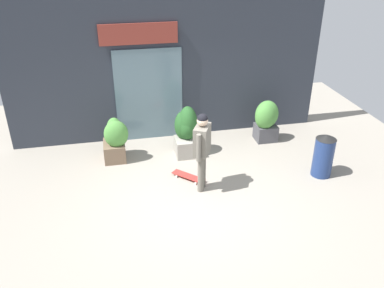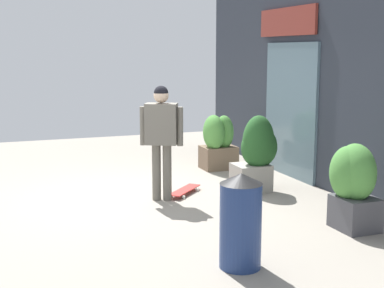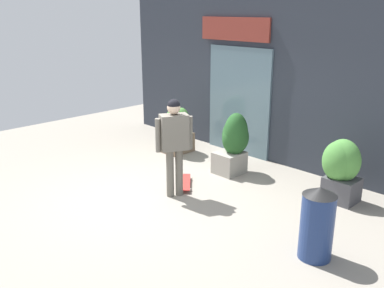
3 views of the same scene
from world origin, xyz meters
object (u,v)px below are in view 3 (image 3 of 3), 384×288
at_px(planter_box_mid, 341,167).
at_px(trash_bin, 317,223).
at_px(planter_box_left, 178,130).
at_px(planter_box_right, 234,141).
at_px(skateboarder, 174,138).
at_px(skateboard, 185,182).

relative_size(planter_box_mid, trash_bin, 1.09).
relative_size(planter_box_left, planter_box_right, 0.85).
bearing_deg(planter_box_mid, skateboarder, -138.82).
xyz_separation_m(skateboard, planter_box_right, (0.18, 1.15, 0.58)).
bearing_deg(skateboarder, planter_box_mid, -111.72).
xyz_separation_m(planter_box_right, planter_box_mid, (2.10, 0.24, -0.04)).
bearing_deg(planter_box_right, planter_box_left, 178.64).
height_order(skateboard, planter_box_left, planter_box_left).
relative_size(skateboarder, trash_bin, 1.72).
relative_size(skateboarder, planter_box_right, 1.41).
height_order(skateboarder, skateboard, skateboarder).
xyz_separation_m(skateboard, planter_box_left, (-1.49, 1.19, 0.46)).
relative_size(planter_box_right, trash_bin, 1.22).
xyz_separation_m(skateboarder, planter_box_mid, (2.08, 1.82, -0.45)).
height_order(planter_box_mid, trash_bin, planter_box_mid).
bearing_deg(planter_box_mid, planter_box_right, -173.40).
bearing_deg(planter_box_right, trash_bin, -30.14).
relative_size(skateboard, planter_box_mid, 0.64).
bearing_deg(skateboard, planter_box_left, 6.39).
relative_size(skateboarder, planter_box_left, 1.65).
relative_size(skateboarder, planter_box_mid, 1.57).
distance_m(planter_box_right, planter_box_mid, 2.11).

